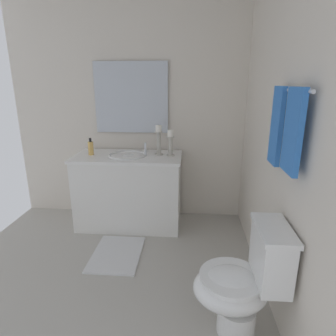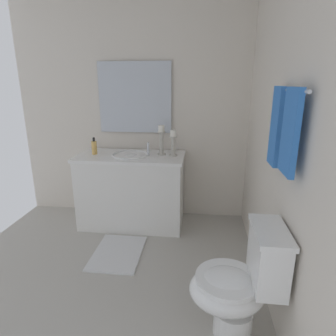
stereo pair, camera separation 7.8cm
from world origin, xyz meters
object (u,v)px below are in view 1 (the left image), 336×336
object	(u,v)px
mirror	(131,98)
towel_center	(293,131)
vanity_cabinet	(129,190)
soap_bottle	(91,148)
towel_near_vanity	(277,126)
sink_basin	(128,159)
candle_holder_tall	(171,142)
toilet	(242,283)
towel_bar	(292,90)
bath_mat	(117,254)
candle_holder_short	(159,139)

from	to	relation	value
mirror	towel_center	size ratio (longest dim) A/B	1.79
vanity_cabinet	soap_bottle	world-z (taller)	soap_bottle
towel_near_vanity	sink_basin	bearing A→B (deg)	-131.69
candle_holder_tall	toilet	bearing A→B (deg)	20.67
candle_holder_tall	towel_near_vanity	world-z (taller)	towel_near_vanity
soap_bottle	toilet	distance (m)	2.03
candle_holder_tall	soap_bottle	bearing A→B (deg)	-88.46
soap_bottle	towel_center	xyz separation A→B (m)	(1.35, 1.59, 0.42)
mirror	soap_bottle	xyz separation A→B (m)	(0.28, -0.40, -0.50)
towel_bar	soap_bottle	bearing A→B (deg)	-126.92
mirror	toilet	size ratio (longest dim) A/B	1.08
vanity_cabinet	towel_near_vanity	world-z (taller)	towel_near_vanity
soap_bottle	towel_bar	size ratio (longest dim) A/B	0.31
mirror	towel_bar	xyz separation A→B (m)	(1.49, 1.21, 0.12)
vanity_cabinet	bath_mat	distance (m)	0.74
candle_holder_tall	toilet	xyz separation A→B (m)	(1.42, 0.54, -0.57)
vanity_cabinet	toilet	distance (m)	1.71
toilet	soap_bottle	bearing A→B (deg)	-135.31
candle_holder_tall	towel_near_vanity	distance (m)	1.35
towel_center	bath_mat	distance (m)	1.90
candle_holder_short	soap_bottle	distance (m)	0.73
candle_holder_tall	mirror	bearing A→B (deg)	-119.79
soap_bottle	bath_mat	xyz separation A→B (m)	(0.62, 0.40, -0.86)
sink_basin	candle_holder_tall	world-z (taller)	candle_holder_tall
candle_holder_short	towel_near_vanity	world-z (taller)	towel_near_vanity
mirror	candle_holder_tall	xyz separation A→B (m)	(0.26, 0.45, -0.44)
toilet	towel_center	world-z (taller)	towel_center
mirror	candle_holder_short	bearing A→B (deg)	55.26
bath_mat	toilet	bearing A→B (deg)	51.88
vanity_cabinet	candle_holder_tall	bearing A→B (deg)	92.73
candle_holder_tall	soap_bottle	xyz separation A→B (m)	(0.02, -0.85, -0.07)
candle_holder_tall	sink_basin	bearing A→B (deg)	-87.26
candle_holder_tall	towel_center	distance (m)	1.60
vanity_cabinet	towel_near_vanity	distance (m)	1.82
sink_basin	towel_near_vanity	size ratio (longest dim) A/B	0.83
soap_bottle	toilet	xyz separation A→B (m)	(1.40, 1.38, -0.50)
bath_mat	mirror	bearing A→B (deg)	-180.00
vanity_cabinet	sink_basin	distance (m)	0.36
vanity_cabinet	towel_bar	world-z (taller)	towel_bar
vanity_cabinet	towel_center	bearing A→B (deg)	41.34
sink_basin	towel_near_vanity	xyz separation A→B (m)	(1.06, 1.19, 0.52)
vanity_cabinet	soap_bottle	distance (m)	0.61
mirror	towel_bar	distance (m)	1.92
candle_holder_tall	towel_center	size ratio (longest dim) A/B	0.61
vanity_cabinet	toilet	bearing A→B (deg)	35.21
towel_near_vanity	candle_holder_tall	bearing A→B (deg)	-145.62
soap_bottle	bath_mat	size ratio (longest dim) A/B	0.30
bath_mat	towel_center	bearing A→B (deg)	58.51
candle_holder_tall	towel_center	xyz separation A→B (m)	(1.38, 0.74, 0.35)
towel_near_vanity	candle_holder_short	bearing A→B (deg)	-142.13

